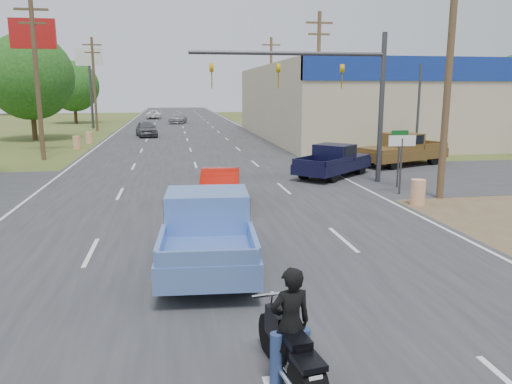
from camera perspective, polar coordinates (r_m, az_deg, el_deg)
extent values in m
cube|color=#2D2D30|center=(45.81, -7.88, 5.94)|extent=(15.00, 180.00, 0.02)
cube|color=#2D2D30|center=(24.02, -6.25, 1.01)|extent=(120.00, 10.00, 0.02)
cube|color=#B7A88C|center=(56.46, 27.01, 9.19)|extent=(50.00, 28.00, 6.60)
cylinder|color=#4C3823|center=(21.51, 21.15, 12.47)|extent=(0.28, 0.28, 10.00)
cylinder|color=#4C3823|center=(38.16, 7.10, 12.37)|extent=(0.28, 0.28, 10.00)
cube|color=#4C3823|center=(38.46, 7.27, 18.64)|extent=(2.00, 0.14, 0.14)
cube|color=#4C3823|center=(38.36, 7.23, 17.46)|extent=(1.60, 0.14, 0.14)
cylinder|color=#4C3823|center=(55.65, 1.72, 12.14)|extent=(0.28, 0.28, 10.00)
cube|color=#4C3823|center=(55.86, 1.75, 16.46)|extent=(2.00, 0.14, 0.14)
cube|color=#4C3823|center=(55.80, 1.75, 15.64)|extent=(1.60, 0.14, 0.14)
cylinder|color=#4C3823|center=(34.58, -23.74, 11.62)|extent=(0.28, 0.28, 10.00)
cube|color=#4C3823|center=(34.92, -24.32, 18.50)|extent=(2.00, 0.14, 0.14)
cube|color=#4C3823|center=(34.82, -24.21, 17.20)|extent=(1.60, 0.14, 0.14)
cylinder|color=#4C3823|center=(58.18, -17.98, 11.57)|extent=(0.28, 0.28, 10.00)
cube|color=#4C3823|center=(58.37, -18.25, 15.69)|extent=(2.00, 0.14, 0.14)
cube|color=#4C3823|center=(58.31, -18.20, 14.91)|extent=(1.60, 0.14, 0.14)
cylinder|color=#422D19|center=(49.21, -24.05, 7.32)|extent=(0.44, 0.44, 3.24)
sphere|color=#144715|center=(49.15, -24.43, 11.92)|extent=(7.56, 7.56, 7.56)
cylinder|color=#422D19|center=(72.80, -19.93, 8.51)|extent=(0.44, 0.44, 2.88)
sphere|color=#144715|center=(72.75, -20.12, 11.28)|extent=(6.72, 6.72, 6.72)
cylinder|color=#422D19|center=(105.38, 7.90, 9.94)|extent=(0.44, 0.44, 3.42)
sphere|color=#144715|center=(105.36, 7.96, 12.21)|extent=(7.98, 7.98, 7.98)
cylinder|color=#422D19|center=(104.64, -25.76, 9.01)|extent=(0.44, 0.44, 3.78)
sphere|color=#144715|center=(104.63, -25.98, 11.53)|extent=(8.82, 8.82, 8.82)
cylinder|color=orange|center=(20.26, 18.01, -0.03)|extent=(0.56, 0.56, 1.00)
cylinder|color=orange|center=(28.10, 10.80, 3.41)|extent=(0.56, 0.56, 1.00)
cylinder|color=orange|center=(40.42, -19.81, 5.34)|extent=(0.56, 0.56, 1.00)
cylinder|color=orange|center=(44.30, -18.53, 5.91)|extent=(0.56, 0.56, 1.00)
cylinder|color=#3F3F44|center=(38.70, -23.70, 10.76)|extent=(0.30, 0.30, 9.00)
cube|color=#B21414|center=(38.89, -24.15, 16.20)|extent=(3.00, 0.35, 2.00)
cylinder|color=#3F3F44|center=(62.28, -18.35, 11.05)|extent=(0.30, 0.30, 9.00)
cube|color=white|center=(62.39, -18.57, 14.44)|extent=(3.00, 0.35, 2.00)
cylinder|color=#3F3F44|center=(22.00, 16.21, 2.80)|extent=(0.08, 0.08, 2.40)
cube|color=white|center=(21.87, 16.37, 5.65)|extent=(1.20, 0.05, 0.45)
cylinder|color=#3F3F44|center=(23.59, 15.96, 3.37)|extent=(0.08, 0.08, 2.40)
cube|color=#0C591E|center=(23.45, 16.13, 6.52)|extent=(0.80, 0.04, 0.22)
cylinder|color=#3F3F44|center=(24.64, 14.12, 9.17)|extent=(0.24, 0.24, 7.00)
cylinder|color=#3F3F44|center=(23.26, 3.82, 15.53)|extent=(9.00, 0.18, 0.18)
imported|color=gold|center=(23.93, 9.83, 14.20)|extent=(0.18, 0.40, 1.10)
imported|color=gold|center=(23.13, 2.56, 14.45)|extent=(0.18, 0.40, 1.10)
imported|color=gold|center=(22.69, -5.11, 14.47)|extent=(0.18, 0.40, 1.10)
imported|color=red|center=(19.20, -4.11, 0.48)|extent=(2.03, 4.37, 1.39)
cylinder|color=black|center=(8.64, 1.50, -16.00)|extent=(0.24, 0.73, 0.72)
cube|color=black|center=(7.87, 3.47, -16.36)|extent=(0.44, 1.33, 0.33)
cube|color=black|center=(7.99, 2.74, -14.13)|extent=(0.37, 0.63, 0.24)
cube|color=black|center=(7.52, 4.44, -16.28)|extent=(0.41, 0.64, 0.11)
cylinder|color=white|center=(8.17, 1.92, -11.62)|extent=(0.71, 0.16, 0.05)
cube|color=white|center=(7.07, 6.85, -20.63)|extent=(0.20, 0.05, 0.13)
imported|color=black|center=(7.65, 3.93, -15.51)|extent=(0.70, 0.51, 1.76)
cylinder|color=black|center=(14.44, -9.20, -4.37)|extent=(0.39, 0.90, 0.88)
cylinder|color=black|center=(14.44, -1.87, -4.23)|extent=(0.39, 0.90, 0.88)
cylinder|color=black|center=(11.20, -10.26, -9.13)|extent=(0.39, 0.90, 0.88)
cylinder|color=black|center=(11.19, -0.70, -8.95)|extent=(0.39, 0.90, 0.88)
cube|color=#5F84CD|center=(12.70, -5.53, -5.35)|extent=(2.58, 5.84, 0.57)
cube|color=#5F84CD|center=(14.26, -5.58, -1.98)|extent=(2.23, 2.30, 0.20)
cube|color=#5F84CD|center=(12.62, -5.60, -1.96)|extent=(2.13, 1.84, 0.93)
cube|color=black|center=(12.58, -5.61, -1.23)|extent=(2.15, 1.51, 0.49)
cube|color=#5F84CD|center=(9.91, -5.53, -7.59)|extent=(2.02, 0.23, 0.33)
cylinder|color=black|center=(27.64, 8.80, 3.11)|extent=(0.76, 0.74, 0.77)
cylinder|color=black|center=(26.92, 11.84, 2.77)|extent=(0.76, 0.74, 0.77)
cylinder|color=black|center=(25.05, 5.50, 2.33)|extent=(0.76, 0.74, 0.77)
cylinder|color=black|center=(24.25, 8.78, 1.95)|extent=(0.76, 0.74, 0.77)
cube|color=black|center=(25.91, 8.80, 3.03)|extent=(4.98, 4.87, 0.50)
cube|color=black|center=(27.20, 10.34, 4.05)|extent=(2.65, 2.65, 0.17)
cube|color=black|center=(25.91, 8.95, 4.49)|extent=(2.32, 2.33, 0.82)
cube|color=black|center=(25.90, 8.96, 4.81)|extent=(2.13, 2.15, 0.44)
cube|color=black|center=(23.73, 5.99, 3.28)|extent=(1.28, 1.35, 0.29)
cylinder|color=black|center=(29.03, 15.49, 3.33)|extent=(0.94, 0.66, 0.89)
cylinder|color=black|center=(30.27, 12.86, 3.78)|extent=(0.94, 0.66, 0.89)
cylinder|color=black|center=(31.69, 19.65, 3.73)|extent=(0.94, 0.66, 0.89)
cylinder|color=black|center=(32.83, 17.07, 4.14)|extent=(0.94, 0.66, 0.89)
cube|color=brown|center=(30.90, 16.36, 4.21)|extent=(6.16, 4.34, 0.58)
cube|color=brown|center=(29.57, 14.21, 4.73)|extent=(2.85, 2.81, 0.20)
cube|color=brown|center=(30.73, 16.29, 5.59)|extent=(2.40, 2.56, 0.94)
cube|color=black|center=(30.71, 16.31, 5.90)|extent=(2.10, 2.46, 0.50)
cube|color=brown|center=(33.04, 19.61, 5.23)|extent=(0.90, 1.90, 0.33)
imported|color=#4D4D52|center=(49.59, -12.42, 7.05)|extent=(2.47, 4.63, 1.50)
imported|color=#98989C|center=(69.53, -8.93, 8.37)|extent=(2.80, 5.39, 1.49)
imported|color=white|center=(81.55, -11.56, 8.65)|extent=(2.37, 4.76, 1.30)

